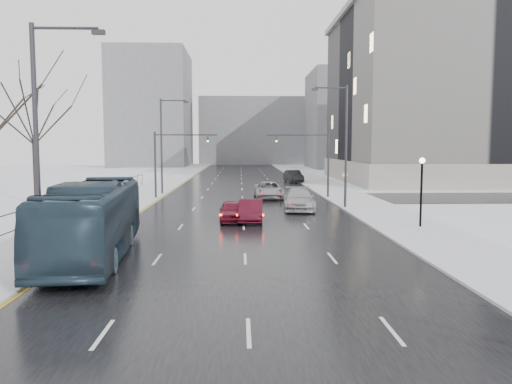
{
  "coord_description": "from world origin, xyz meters",
  "views": [
    {
      "loc": [
        -0.23,
        -0.37,
        5.21
      ],
      "look_at": [
        0.7,
        28.39,
        2.5
      ],
      "focal_mm": 35.0,
      "sensor_mm": 36.0,
      "label": 1
    }
  ],
  "objects": [
    {
      "name": "road",
      "position": [
        0.0,
        60.0,
        0.02
      ],
      "size": [
        16.0,
        150.0,
        0.04
      ],
      "primitive_type": "cube",
      "color": "black",
      "rests_on": "ground"
    },
    {
      "name": "cross_road",
      "position": [
        0.0,
        48.0,
        0.02
      ],
      "size": [
        130.0,
        10.0,
        0.04
      ],
      "primitive_type": "cube",
      "color": "black",
      "rests_on": "ground"
    },
    {
      "name": "sidewalk_left",
      "position": [
        -10.5,
        60.0,
        0.08
      ],
      "size": [
        5.0,
        150.0,
        0.16
      ],
      "primitive_type": "cube",
      "color": "silver",
      "rests_on": "ground"
    },
    {
      "name": "sidewalk_right",
      "position": [
        10.5,
        60.0,
        0.08
      ],
      "size": [
        5.0,
        150.0,
        0.16
      ],
      "primitive_type": "cube",
      "color": "silver",
      "rests_on": "ground"
    },
    {
      "name": "park_strip",
      "position": [
        -20.0,
        60.0,
        0.06
      ],
      "size": [
        14.0,
        150.0,
        0.12
      ],
      "primitive_type": "cube",
      "color": "white",
      "rests_on": "ground"
    },
    {
      "name": "tree_park_e",
      "position": [
        -18.2,
        44.0,
        0.0
      ],
      "size": [
        9.45,
        9.45,
        13.5
      ],
      "primitive_type": null,
      "color": "black",
      "rests_on": "ground"
    },
    {
      "name": "iron_fence",
      "position": [
        -13.0,
        30.0,
        0.91
      ],
      "size": [
        0.06,
        70.0,
        1.3
      ],
      "color": "black",
      "rests_on": "sidewalk_left"
    },
    {
      "name": "streetlight_r_mid",
      "position": [
        8.17,
        40.0,
        5.62
      ],
      "size": [
        2.95,
        0.25,
        10.0
      ],
      "color": "#2D2D33",
      "rests_on": "ground"
    },
    {
      "name": "streetlight_l_near",
      "position": [
        -8.17,
        20.0,
        5.62
      ],
      "size": [
        2.95,
        0.25,
        10.0
      ],
      "color": "#2D2D33",
      "rests_on": "ground"
    },
    {
      "name": "streetlight_l_far",
      "position": [
        -8.17,
        52.0,
        5.62
      ],
      "size": [
        2.95,
        0.25,
        10.0
      ],
      "color": "#2D2D33",
      "rests_on": "ground"
    },
    {
      "name": "lamppost_r_mid",
      "position": [
        11.0,
        30.0,
        2.94
      ],
      "size": [
        0.36,
        0.36,
        4.28
      ],
      "color": "black",
      "rests_on": "sidewalk_right"
    },
    {
      "name": "mast_signal_right",
      "position": [
        7.33,
        48.0,
        4.11
      ],
      "size": [
        6.1,
        0.33,
        6.5
      ],
      "color": "#2D2D33",
      "rests_on": "ground"
    },
    {
      "name": "mast_signal_left",
      "position": [
        -7.33,
        48.0,
        4.11
      ],
      "size": [
        6.1,
        0.33,
        6.5
      ],
      "color": "#2D2D33",
      "rests_on": "ground"
    },
    {
      "name": "no_uturn_sign",
      "position": [
        9.2,
        44.0,
        2.3
      ],
      "size": [
        0.6,
        0.06,
        2.7
      ],
      "color": "#2D2D33",
      "rests_on": "sidewalk_right"
    },
    {
      "name": "civic_building",
      "position": [
        35.0,
        72.0,
        11.21
      ],
      "size": [
        41.0,
        31.0,
        24.8
      ],
      "color": "gray",
      "rests_on": "ground"
    },
    {
      "name": "bldg_far_right",
      "position": [
        28.0,
        115.0,
        11.0
      ],
      "size": [
        24.0,
        20.0,
        22.0
      ],
      "primitive_type": "cube",
      "color": "slate",
      "rests_on": "ground"
    },
    {
      "name": "bldg_far_left",
      "position": [
        -22.0,
        125.0,
        14.0
      ],
      "size": [
        18.0,
        22.0,
        28.0
      ],
      "primitive_type": "cube",
      "color": "slate",
      "rests_on": "ground"
    },
    {
      "name": "bldg_far_center",
      "position": [
        4.0,
        140.0,
        9.0
      ],
      "size": [
        30.0,
        18.0,
        18.0
      ],
      "primitive_type": "cube",
      "color": "slate",
      "rests_on": "ground"
    },
    {
      "name": "bus",
      "position": [
        -7.0,
        22.66,
        1.79
      ],
      "size": [
        4.19,
        12.78,
        3.5
      ],
      "primitive_type": "imported",
      "rotation": [
        0.0,
        0.0,
        0.1
      ],
      "color": "#243847",
      "rests_on": "road"
    },
    {
      "name": "sedan_center_near",
      "position": [
        -0.77,
        33.15,
        0.76
      ],
      "size": [
        1.92,
        4.3,
        1.44
      ],
      "primitive_type": "imported",
      "rotation": [
        0.0,
        0.0,
        0.05
      ],
      "color": "maroon",
      "rests_on": "road"
    },
    {
      "name": "sedan_right_near",
      "position": [
        0.5,
        33.09,
        0.79
      ],
      "size": [
        1.77,
        4.61,
        1.5
      ],
      "primitive_type": "imported",
      "rotation": [
        0.0,
        0.0,
        -0.04
      ],
      "color": "#450B19",
      "rests_on": "road"
    },
    {
      "name": "sedan_right_cross",
      "position": [
        2.56,
        48.0,
        0.85
      ],
      "size": [
        2.81,
        5.86,
        1.61
      ],
      "primitive_type": "imported",
      "rotation": [
        0.0,
        0.0,
        0.02
      ],
      "color": "#949398",
      "rests_on": "road"
    },
    {
      "name": "sedan_right_far",
      "position": [
        4.5,
        39.19,
        0.9
      ],
      "size": [
        2.81,
        6.05,
        1.71
      ],
      "primitive_type": "imported",
      "rotation": [
        0.0,
        0.0,
        -0.07
      ],
      "color": "#9F9FA3",
      "rests_on": "road"
    },
    {
      "name": "sedan_right_distant",
      "position": [
        7.2,
        68.5,
        0.89
      ],
      "size": [
        2.5,
        5.38,
        1.71
      ],
      "primitive_type": "imported",
      "rotation": [
        0.0,
        0.0,
        0.14
      ],
      "color": "black",
      "rests_on": "road"
    }
  ]
}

